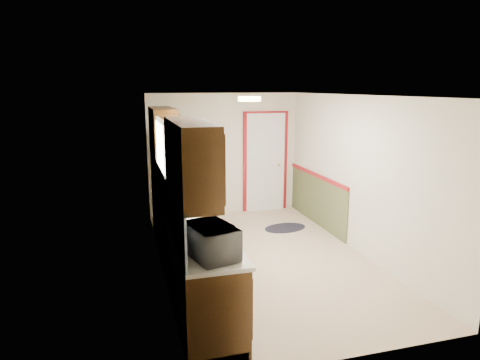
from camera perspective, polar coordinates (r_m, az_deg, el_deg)
room_shell at (r=6.16m, az=3.35°, el=-0.03°), size 3.20×5.20×2.52m
kitchen_run at (r=5.70m, az=-7.60°, el=-5.19°), size 0.63×4.00×2.20m
back_wall_trim at (r=8.59m, az=4.82°, el=1.36°), size 1.12×2.30×2.08m
ceiling_fixture at (r=5.73m, az=1.27°, el=10.77°), size 0.30×0.30×0.06m
microwave at (r=4.06m, az=-3.87°, el=-7.68°), size 0.46×0.63×0.38m
refrigerator at (r=7.69m, az=-8.23°, el=0.22°), size 0.85×0.81×1.84m
rug at (r=7.86m, az=6.04°, el=-6.35°), size 0.87×0.64×0.01m
cooktop at (r=7.18m, az=-9.06°, el=-0.42°), size 0.53×0.63×0.02m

